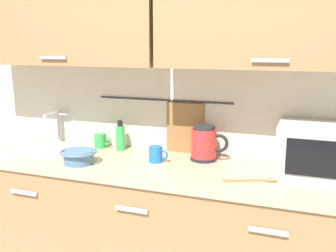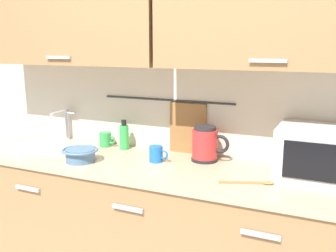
{
  "view_description": "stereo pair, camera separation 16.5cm",
  "coord_description": "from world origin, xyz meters",
  "px_view_note": "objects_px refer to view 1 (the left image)",
  "views": [
    {
      "loc": [
        0.82,
        -1.7,
        1.57
      ],
      "look_at": [
        0.07,
        0.33,
        1.12
      ],
      "focal_mm": 41.34,
      "sensor_mm": 36.0,
      "label": 1
    },
    {
      "loc": [
        0.97,
        -1.63,
        1.57
      ],
      "look_at": [
        0.07,
        0.33,
        1.12
      ],
      "focal_mm": 41.34,
      "sensor_mm": 36.0,
      "label": 2
    }
  ],
  "objects_px": {
    "dish_soap_bottle": "(120,137)",
    "wooden_spoon": "(257,180)",
    "mug_by_kettle": "(156,154)",
    "electric_kettle": "(205,143)",
    "mixing_bowl": "(79,156)",
    "mug_near_sink": "(101,141)",
    "microwave": "(323,150)"
  },
  "relations": [
    {
      "from": "electric_kettle",
      "to": "dish_soap_bottle",
      "type": "bearing_deg",
      "value": 177.38
    },
    {
      "from": "electric_kettle",
      "to": "mixing_bowl",
      "type": "bearing_deg",
      "value": -154.25
    },
    {
      "from": "mug_near_sink",
      "to": "wooden_spoon",
      "type": "xyz_separation_m",
      "value": [
        1.07,
        -0.31,
        -0.04
      ]
    },
    {
      "from": "dish_soap_bottle",
      "to": "wooden_spoon",
      "type": "bearing_deg",
      "value": -18.02
    },
    {
      "from": "microwave",
      "to": "dish_soap_bottle",
      "type": "relative_size",
      "value": 2.35
    },
    {
      "from": "mug_by_kettle",
      "to": "wooden_spoon",
      "type": "relative_size",
      "value": 0.45
    },
    {
      "from": "microwave",
      "to": "wooden_spoon",
      "type": "xyz_separation_m",
      "value": [
        -0.31,
        -0.22,
        -0.13
      ]
    },
    {
      "from": "dish_soap_bottle",
      "to": "mug_by_kettle",
      "type": "xyz_separation_m",
      "value": [
        0.32,
        -0.17,
        -0.04
      ]
    },
    {
      "from": "wooden_spoon",
      "to": "electric_kettle",
      "type": "bearing_deg",
      "value": 141.8
    },
    {
      "from": "mug_by_kettle",
      "to": "mug_near_sink",
      "type": "bearing_deg",
      "value": 159.44
    },
    {
      "from": "mixing_bowl",
      "to": "mug_by_kettle",
      "type": "distance_m",
      "value": 0.45
    },
    {
      "from": "electric_kettle",
      "to": "mug_by_kettle",
      "type": "relative_size",
      "value": 1.89
    },
    {
      "from": "microwave",
      "to": "mug_near_sink",
      "type": "relative_size",
      "value": 3.83
    },
    {
      "from": "microwave",
      "to": "dish_soap_bottle",
      "type": "height_order",
      "value": "microwave"
    },
    {
      "from": "dish_soap_bottle",
      "to": "mug_by_kettle",
      "type": "distance_m",
      "value": 0.36
    },
    {
      "from": "mug_near_sink",
      "to": "wooden_spoon",
      "type": "bearing_deg",
      "value": -16.06
    },
    {
      "from": "mug_by_kettle",
      "to": "wooden_spoon",
      "type": "xyz_separation_m",
      "value": [
        0.6,
        -0.13,
        -0.04
      ]
    },
    {
      "from": "microwave",
      "to": "mug_by_kettle",
      "type": "xyz_separation_m",
      "value": [
        -0.91,
        -0.08,
        -0.09
      ]
    },
    {
      "from": "dish_soap_bottle",
      "to": "electric_kettle",
      "type": "bearing_deg",
      "value": -2.62
    },
    {
      "from": "electric_kettle",
      "to": "mixing_bowl",
      "type": "distance_m",
      "value": 0.74
    },
    {
      "from": "microwave",
      "to": "dish_soap_bottle",
      "type": "xyz_separation_m",
      "value": [
        -1.22,
        0.08,
        -0.05
      ]
    },
    {
      "from": "electric_kettle",
      "to": "wooden_spoon",
      "type": "relative_size",
      "value": 0.85
    },
    {
      "from": "mug_near_sink",
      "to": "mug_by_kettle",
      "type": "relative_size",
      "value": 1.0
    },
    {
      "from": "mixing_bowl",
      "to": "dish_soap_bottle",
      "type": "bearing_deg",
      "value": 75.03
    },
    {
      "from": "dish_soap_bottle",
      "to": "wooden_spoon",
      "type": "xyz_separation_m",
      "value": [
        0.92,
        -0.3,
        -0.08
      ]
    },
    {
      "from": "mixing_bowl",
      "to": "microwave",
      "type": "bearing_deg",
      "value": 11.4
    },
    {
      "from": "electric_kettle",
      "to": "mug_by_kettle",
      "type": "height_order",
      "value": "electric_kettle"
    },
    {
      "from": "dish_soap_bottle",
      "to": "mug_by_kettle",
      "type": "relative_size",
      "value": 1.63
    },
    {
      "from": "mixing_bowl",
      "to": "mug_by_kettle",
      "type": "xyz_separation_m",
      "value": [
        0.41,
        0.18,
        0.0
      ]
    },
    {
      "from": "microwave",
      "to": "mug_by_kettle",
      "type": "bearing_deg",
      "value": -174.68
    },
    {
      "from": "electric_kettle",
      "to": "mug_by_kettle",
      "type": "xyz_separation_m",
      "value": [
        -0.26,
        -0.14,
        -0.05
      ]
    },
    {
      "from": "microwave",
      "to": "mixing_bowl",
      "type": "height_order",
      "value": "microwave"
    }
  ]
}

